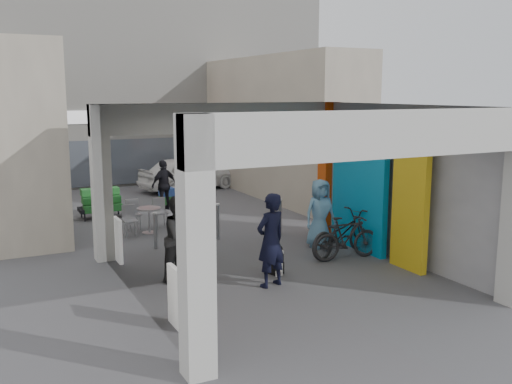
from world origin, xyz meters
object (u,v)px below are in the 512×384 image
man_with_dog (271,240)px  border_collie (276,262)px  produce_stand (102,206)px  man_crates (164,185)px  cafe_set (143,221)px  bicycle_front (341,233)px  white_van (188,173)px  man_elderly (320,213)px  bicycle_rear (347,238)px  man_back_turned (180,238)px

man_with_dog → border_collie: bearing=-142.8°
produce_stand → man_crates: 2.15m
cafe_set → border_collie: bearing=-73.3°
bicycle_front → white_van: bearing=-15.4°
man_elderly → bicycle_rear: bearing=-90.9°
border_collie → white_van: 10.90m
bicycle_rear → man_crates: bearing=19.6°
man_with_dog → man_crates: bearing=-108.6°
border_collie → white_van: bearing=62.9°
man_back_turned → bicycle_front: man_back_turned is taller
cafe_set → bicycle_rear: bicycle_rear is taller
man_with_dog → white_van: size_ratio=0.48×
border_collie → bicycle_front: (2.04, 0.60, 0.24)m
produce_stand → bicycle_front: bicycle_front is taller
border_collie → bicycle_rear: bearing=-9.7°
bicycle_rear → man_with_dog: bearing=113.2°
man_back_turned → bicycle_front: bearing=-30.1°
cafe_set → border_collie: (1.48, -4.92, -0.02)m
bicycle_rear → white_van: size_ratio=0.43×
bicycle_front → man_back_turned: bearing=74.1°
cafe_set → white_van: bearing=59.6°
produce_stand → man_back_turned: (0.26, -6.55, 0.51)m
man_crates → bicycle_rear: man_crates is taller
man_with_dog → white_van: (2.36, 11.30, -0.27)m
cafe_set → man_with_dog: bearing=-79.3°
man_back_turned → white_van: man_back_turned is taller
man_back_turned → bicycle_rear: bearing=-35.4°
cafe_set → bicycle_front: bearing=-50.8°
cafe_set → man_elderly: 4.96m
man_back_turned → man_with_dog: bearing=-69.5°
man_with_dog → bicycle_rear: size_ratio=1.11×
bicycle_front → man_crates: bearing=0.9°
bicycle_front → bicycle_rear: size_ratio=1.18×
cafe_set → man_crates: bearing=61.0°
bicycle_rear → white_van: (-0.03, 10.47, 0.16)m
bicycle_rear → man_elderly: bearing=2.9°
produce_stand → man_with_dog: man_with_dog is taller
man_elderly → produce_stand: bearing=125.9°
border_collie → bicycle_rear: bicycle_rear is taller
man_with_dog → man_back_turned: (-1.44, 1.17, -0.06)m
border_collie → bicycle_front: size_ratio=0.35×
man_with_dog → produce_stand: bearing=-93.5°
cafe_set → man_with_dog: 5.64m
border_collie → bicycle_front: 2.14m
man_crates → man_back_turned: bearing=56.0°
man_back_turned → bicycle_rear: (3.83, -0.34, -0.36)m
white_van → man_back_turned: bearing=147.4°
man_elderly → man_crates: bearing=108.8°
man_elderly → bicycle_rear: (-0.02, -1.16, -0.34)m
border_collie → produce_stand: bearing=89.7°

